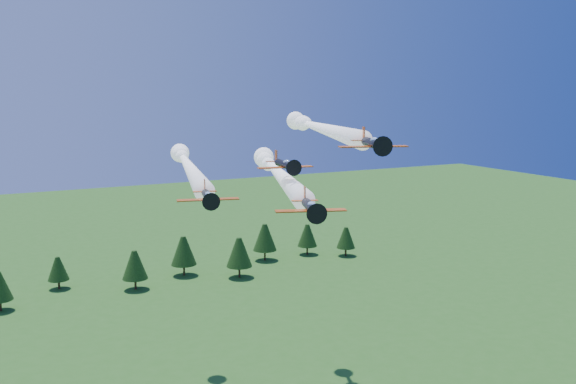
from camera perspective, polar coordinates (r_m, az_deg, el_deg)
name	(u,v)px	position (r m, az deg, el deg)	size (l,w,h in m)	color
plane_lead	(276,171)	(100.09, -1.04, 1.90)	(23.07, 54.59, 3.70)	black
plane_left	(187,164)	(108.47, -8.95, 2.47)	(19.43, 59.81, 3.70)	black
plane_right	(318,127)	(110.84, 2.70, 5.78)	(24.51, 59.94, 3.70)	black
plane_slot	(284,165)	(82.66, -0.32, 2.46)	(7.38, 8.06, 2.58)	black
treeline	(116,262)	(187.61, -15.07, -6.01)	(172.18, 21.61, 11.94)	#382314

